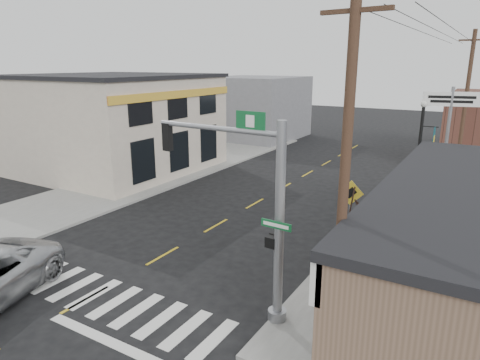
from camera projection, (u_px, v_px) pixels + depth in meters
The scene contains 18 objects.
ground at pixel (85, 300), 14.56m from camera, with size 140.00×140.00×0.00m, color black.
sidewalk_right at pixel (426, 226), 20.90m from camera, with size 6.00×38.00×0.13m, color gray.
sidewalk_left at pixel (148, 178), 29.76m from camera, with size 6.00×38.00×0.13m, color gray.
center_line at pixel (216, 225), 21.20m from camera, with size 0.12×56.00×0.01m, color gold.
crosswalk at pixel (95, 294), 14.89m from camera, with size 11.00×2.20×0.01m, color silver.
left_building at pixel (115, 124), 31.67m from camera, with size 12.00×12.00×6.80m, color beige.
bldg_distant_left at pixel (255, 107), 45.67m from camera, with size 9.00×10.00×6.40m, color slate.
traffic_signal_pole at pixel (257, 199), 12.62m from camera, with size 5.00×0.38×6.34m.
guide_sign at pixel (395, 214), 17.46m from camera, with size 1.48×0.13×2.59m.
fire_hydrant at pixel (336, 251), 17.16m from camera, with size 0.22×0.22×0.70m.
ped_crossing_sign at pixel (350, 200), 18.42m from camera, with size 1.10×0.08×2.84m.
lamp_post at pixel (420, 152), 20.94m from camera, with size 0.77×0.60×5.91m.
dance_center_sign at pixel (450, 115), 24.02m from camera, with size 3.01×0.19×6.40m.
bare_tree at pixel (369, 201), 13.92m from camera, with size 2.11×2.11×4.22m.
shrub_front at pixel (442, 319), 12.42m from camera, with size 1.23×1.23×0.93m, color #1E3715.
shrub_back at pixel (457, 271), 15.32m from camera, with size 1.17×1.17×0.87m, color black.
utility_pole_near at pixel (344, 190), 10.02m from camera, with size 1.62×0.24×9.33m.
utility_pole_far at pixel (465, 108), 26.67m from camera, with size 1.67×0.25×9.62m.
Camera 1 is at (11.15, -8.46, 7.78)m, focal length 32.00 mm.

